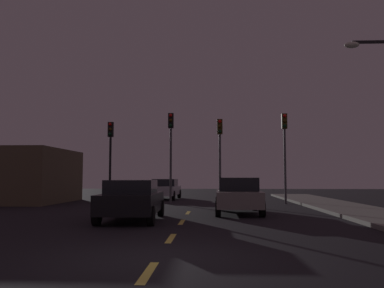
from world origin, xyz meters
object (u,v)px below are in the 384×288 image
object	(u,v)px
car_adjacent_lane	(132,200)
traffic_signal_center_right	(220,144)
traffic_signal_far_left	(110,146)
traffic_signal_far_right	(285,141)
traffic_signal_center_left	(171,140)
car_stopped_ahead	(238,195)
car_oncoming_far	(165,189)

from	to	relation	value
car_adjacent_lane	traffic_signal_center_right	bearing A→B (deg)	70.61
traffic_signal_far_left	traffic_signal_far_right	size ratio (longest dim) A/B	0.92
traffic_signal_far_left	traffic_signal_center_left	xyz separation A→B (m)	(3.66, 0.00, 0.33)
traffic_signal_far_left	car_adjacent_lane	world-z (taller)	traffic_signal_far_left
traffic_signal_far_left	car_stopped_ahead	distance (m)	10.07
traffic_signal_far_left	car_stopped_ahead	size ratio (longest dim) A/B	1.11
car_adjacent_lane	car_oncoming_far	xyz separation A→B (m)	(-0.46, 14.36, -0.02)
traffic_signal_center_left	car_adjacent_lane	bearing A→B (deg)	-92.60
traffic_signal_far_left	car_oncoming_far	xyz separation A→B (m)	(2.77, 4.78, -2.69)
traffic_signal_far_right	traffic_signal_center_right	bearing A→B (deg)	-179.99
traffic_signal_center_right	car_oncoming_far	distance (m)	6.72
traffic_signal_far_right	car_adjacent_lane	bearing A→B (deg)	-126.92
car_stopped_ahead	traffic_signal_center_right	bearing A→B (deg)	95.68
car_oncoming_far	traffic_signal_far_left	bearing A→B (deg)	-120.06
car_stopped_ahead	car_adjacent_lane	bearing A→B (deg)	-142.34
car_oncoming_far	car_stopped_ahead	bearing A→B (deg)	-68.33
traffic_signal_far_left	traffic_signal_far_right	xyz separation A→B (m)	(10.42, 0.00, 0.28)
traffic_signal_center_right	car_adjacent_lane	xyz separation A→B (m)	(-3.37, -9.58, -2.76)
car_oncoming_far	car_adjacent_lane	bearing A→B (deg)	-88.18
traffic_signal_center_left	traffic_signal_center_right	size ratio (longest dim) A/B	1.08
traffic_signal_far_right	car_stopped_ahead	distance (m)	7.79
traffic_signal_far_left	car_stopped_ahead	xyz separation A→B (m)	(7.24, -6.48, -2.65)
traffic_signal_far_right	car_oncoming_far	world-z (taller)	traffic_signal_far_right
car_stopped_ahead	traffic_signal_center_left	bearing A→B (deg)	118.93
traffic_signal_center_left	traffic_signal_center_right	world-z (taller)	traffic_signal_center_left
traffic_signal_center_right	car_oncoming_far	world-z (taller)	traffic_signal_center_right
traffic_signal_far_right	car_oncoming_far	xyz separation A→B (m)	(-7.66, 4.78, -2.97)
traffic_signal_center_right	traffic_signal_far_right	xyz separation A→B (m)	(3.83, 0.00, 0.19)
traffic_signal_far_left	traffic_signal_center_left	distance (m)	3.67
traffic_signal_center_left	car_stopped_ahead	distance (m)	7.98
car_oncoming_far	traffic_signal_center_right	bearing A→B (deg)	-51.29
traffic_signal_center_right	car_stopped_ahead	world-z (taller)	traffic_signal_center_right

